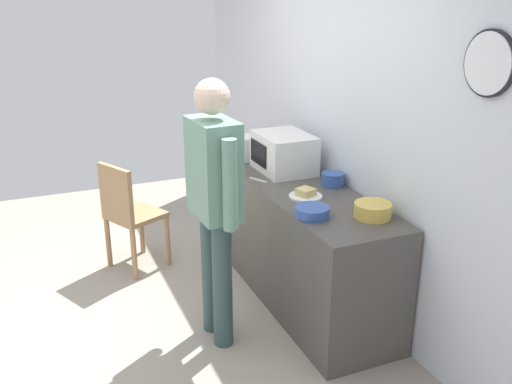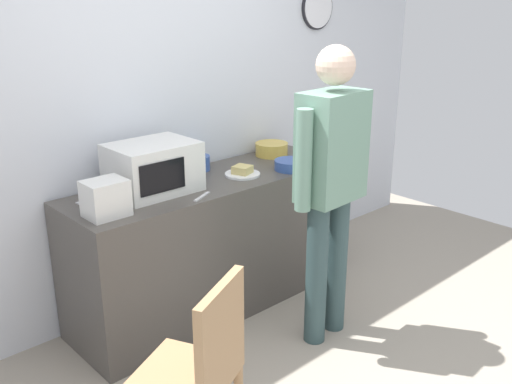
{
  "view_description": "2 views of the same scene",
  "coord_description": "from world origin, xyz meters",
  "px_view_note": "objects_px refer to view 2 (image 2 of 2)",
  "views": [
    {
      "loc": [
        3.64,
        -0.61,
        2.29
      ],
      "look_at": [
        0.18,
        0.84,
        0.93
      ],
      "focal_mm": 39.93,
      "sensor_mm": 36.0,
      "label": 1
    },
    {
      "loc": [
        -2.03,
        -1.58,
        2.04
      ],
      "look_at": [
        0.17,
        0.81,
        0.91
      ],
      "focal_mm": 40.41,
      "sensor_mm": 36.0,
      "label": 2
    }
  ],
  "objects_px": {
    "mixing_bowl": "(198,163)",
    "fork_utensil": "(202,197)",
    "microwave": "(153,168)",
    "sandwich_plate": "(242,172)",
    "cereal_bowl": "(272,149)",
    "toaster": "(106,198)",
    "person_standing": "(331,175)",
    "salad_bowl": "(291,165)",
    "wooden_chair": "(199,369)",
    "spoon_utensil": "(85,206)"
  },
  "relations": [
    {
      "from": "salad_bowl",
      "to": "mixing_bowl",
      "type": "bearing_deg",
      "value": 138.14
    },
    {
      "from": "microwave",
      "to": "wooden_chair",
      "type": "xyz_separation_m",
      "value": [
        -0.56,
        -1.16,
        -0.53
      ]
    },
    {
      "from": "toaster",
      "to": "spoon_utensil",
      "type": "height_order",
      "value": "toaster"
    },
    {
      "from": "mixing_bowl",
      "to": "spoon_utensil",
      "type": "xyz_separation_m",
      "value": [
        -0.9,
        -0.14,
        -0.05
      ]
    },
    {
      "from": "salad_bowl",
      "to": "fork_utensil",
      "type": "bearing_deg",
      "value": -177.29
    },
    {
      "from": "mixing_bowl",
      "to": "wooden_chair",
      "type": "relative_size",
      "value": 0.18
    },
    {
      "from": "sandwich_plate",
      "to": "fork_utensil",
      "type": "height_order",
      "value": "sandwich_plate"
    },
    {
      "from": "salad_bowl",
      "to": "toaster",
      "type": "distance_m",
      "value": 1.35
    },
    {
      "from": "mixing_bowl",
      "to": "spoon_utensil",
      "type": "distance_m",
      "value": 0.91
    },
    {
      "from": "cereal_bowl",
      "to": "fork_utensil",
      "type": "bearing_deg",
      "value": -157.73
    },
    {
      "from": "cereal_bowl",
      "to": "mixing_bowl",
      "type": "height_order",
      "value": "mixing_bowl"
    },
    {
      "from": "spoon_utensil",
      "to": "person_standing",
      "type": "height_order",
      "value": "person_standing"
    },
    {
      "from": "microwave",
      "to": "sandwich_plate",
      "type": "xyz_separation_m",
      "value": [
        0.61,
        -0.12,
        -0.13
      ]
    },
    {
      "from": "sandwich_plate",
      "to": "mixing_bowl",
      "type": "relative_size",
      "value": 1.41
    },
    {
      "from": "microwave",
      "to": "fork_utensil",
      "type": "height_order",
      "value": "microwave"
    },
    {
      "from": "microwave",
      "to": "fork_utensil",
      "type": "distance_m",
      "value": 0.35
    },
    {
      "from": "toaster",
      "to": "wooden_chair",
      "type": "height_order",
      "value": "toaster"
    },
    {
      "from": "person_standing",
      "to": "fork_utensil",
      "type": "bearing_deg",
      "value": 135.13
    },
    {
      "from": "microwave",
      "to": "fork_utensil",
      "type": "xyz_separation_m",
      "value": [
        0.15,
        -0.28,
        -0.15
      ]
    },
    {
      "from": "wooden_chair",
      "to": "cereal_bowl",
      "type": "bearing_deg",
      "value": 37.51
    },
    {
      "from": "salad_bowl",
      "to": "person_standing",
      "type": "bearing_deg",
      "value": -114.51
    },
    {
      "from": "fork_utensil",
      "to": "wooden_chair",
      "type": "bearing_deg",
      "value": -128.66
    },
    {
      "from": "toaster",
      "to": "fork_utensil",
      "type": "xyz_separation_m",
      "value": [
        0.56,
        -0.11,
        -0.1
      ]
    },
    {
      "from": "mixing_bowl",
      "to": "fork_utensil",
      "type": "bearing_deg",
      "value": -124.87
    },
    {
      "from": "wooden_chair",
      "to": "spoon_utensil",
      "type": "bearing_deg",
      "value": 84.06
    },
    {
      "from": "person_standing",
      "to": "cereal_bowl",
      "type": "bearing_deg",
      "value": 65.63
    },
    {
      "from": "cereal_bowl",
      "to": "fork_utensil",
      "type": "height_order",
      "value": "cereal_bowl"
    },
    {
      "from": "salad_bowl",
      "to": "wooden_chair",
      "type": "distance_m",
      "value": 1.8
    },
    {
      "from": "person_standing",
      "to": "toaster",
      "type": "bearing_deg",
      "value": 149.72
    },
    {
      "from": "salad_bowl",
      "to": "cereal_bowl",
      "type": "bearing_deg",
      "value": 65.86
    },
    {
      "from": "toaster",
      "to": "fork_utensil",
      "type": "distance_m",
      "value": 0.58
    },
    {
      "from": "microwave",
      "to": "mixing_bowl",
      "type": "distance_m",
      "value": 0.51
    },
    {
      "from": "microwave",
      "to": "spoon_utensil",
      "type": "xyz_separation_m",
      "value": [
        -0.43,
        0.04,
        -0.15
      ]
    },
    {
      "from": "spoon_utensil",
      "to": "wooden_chair",
      "type": "relative_size",
      "value": 0.18
    },
    {
      "from": "cereal_bowl",
      "to": "person_standing",
      "type": "height_order",
      "value": "person_standing"
    },
    {
      "from": "sandwich_plate",
      "to": "mixing_bowl",
      "type": "bearing_deg",
      "value": 115.35
    },
    {
      "from": "fork_utensil",
      "to": "mixing_bowl",
      "type": "bearing_deg",
      "value": 55.13
    },
    {
      "from": "spoon_utensil",
      "to": "person_standing",
      "type": "xyz_separation_m",
      "value": [
        1.11,
        -0.85,
        0.14
      ]
    },
    {
      "from": "cereal_bowl",
      "to": "toaster",
      "type": "relative_size",
      "value": 1.09
    },
    {
      "from": "sandwich_plate",
      "to": "mixing_bowl",
      "type": "height_order",
      "value": "mixing_bowl"
    },
    {
      "from": "sandwich_plate",
      "to": "fork_utensil",
      "type": "relative_size",
      "value": 1.37
    },
    {
      "from": "mixing_bowl",
      "to": "toaster",
      "type": "relative_size",
      "value": 0.75
    },
    {
      "from": "mixing_bowl",
      "to": "cereal_bowl",
      "type": "bearing_deg",
      "value": -6.45
    },
    {
      "from": "salad_bowl",
      "to": "wooden_chair",
      "type": "bearing_deg",
      "value": -148.46
    },
    {
      "from": "microwave",
      "to": "cereal_bowl",
      "type": "relative_size",
      "value": 2.09
    },
    {
      "from": "microwave",
      "to": "person_standing",
      "type": "relative_size",
      "value": 0.28
    },
    {
      "from": "mixing_bowl",
      "to": "fork_utensil",
      "type": "relative_size",
      "value": 0.98
    },
    {
      "from": "salad_bowl",
      "to": "toaster",
      "type": "relative_size",
      "value": 1.02
    },
    {
      "from": "sandwich_plate",
      "to": "fork_utensil",
      "type": "xyz_separation_m",
      "value": [
        -0.46,
        -0.16,
        -0.02
      ]
    },
    {
      "from": "fork_utensil",
      "to": "cereal_bowl",
      "type": "bearing_deg",
      "value": 22.27
    }
  ]
}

